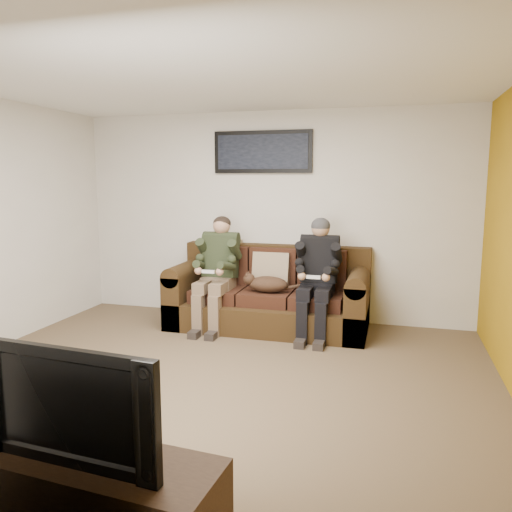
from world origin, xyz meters
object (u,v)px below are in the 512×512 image
(person_right, at_px, (318,270))
(cat, at_px, (266,284))
(sofa, at_px, (270,297))
(person_left, at_px, (217,265))
(framed_poster, at_px, (262,152))
(tv_stand, at_px, (84,496))
(television, at_px, (79,399))

(person_right, height_order, cat, person_right)
(sofa, xyz_separation_m, person_right, (0.60, -0.20, 0.39))
(cat, bearing_deg, person_left, 176.14)
(person_left, relative_size, framed_poster, 1.06)
(tv_stand, bearing_deg, person_left, 104.01)
(person_right, xyz_separation_m, tv_stand, (-0.60, -3.59, -0.53))
(sofa, height_order, tv_stand, sofa)
(sofa, distance_m, person_left, 0.74)
(person_left, xyz_separation_m, framed_poster, (0.40, 0.58, 1.35))
(person_left, bearing_deg, cat, -3.86)
(person_left, height_order, framed_poster, framed_poster)
(person_right, distance_m, framed_poster, 1.67)
(person_right, relative_size, cat, 2.02)
(framed_poster, bearing_deg, sofa, -62.41)
(sofa, bearing_deg, person_right, -17.99)
(cat, distance_m, tv_stand, 3.56)
(sofa, distance_m, tv_stand, 3.79)
(sofa, bearing_deg, cat, -86.22)
(sofa, bearing_deg, television, -89.95)
(person_left, distance_m, person_right, 1.20)
(television, bearing_deg, cat, 94.25)
(person_right, xyz_separation_m, television, (-0.60, -3.59, -0.03))
(cat, distance_m, framed_poster, 1.67)
(sofa, xyz_separation_m, person_left, (-0.60, -0.20, 0.39))
(cat, bearing_deg, sofa, 93.78)
(person_right, bearing_deg, person_left, -179.98)
(person_right, relative_size, framed_poster, 1.06)
(person_right, bearing_deg, sofa, 162.01)
(television, bearing_deg, person_right, 84.98)
(sofa, distance_m, television, 3.80)
(person_right, relative_size, tv_stand, 0.95)
(sofa, distance_m, person_right, 0.74)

